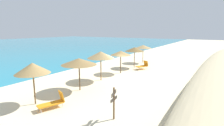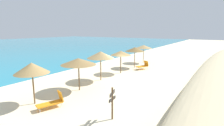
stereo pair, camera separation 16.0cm
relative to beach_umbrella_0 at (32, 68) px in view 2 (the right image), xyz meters
The scene contains 10 objects.
ground_plane 8.57m from the beach_umbrella_0, 14.86° to the right, with size 160.00×160.00×0.00m, color beige.
beach_umbrella_0 is the anchor object (origin of this frame).
beach_umbrella_1 3.51m from the beach_umbrella_0, ahead, with size 2.69×2.69×2.52m.
beach_umbrella_2 6.62m from the beach_umbrella_0, ahead, with size 2.51×2.51×2.71m.
beach_umbrella_3 9.95m from the beach_umbrella_0, ahead, with size 2.21×2.21×2.44m.
beach_umbrella_4 13.38m from the beach_umbrella_0, ahead, with size 2.34×2.34×2.55m.
beach_umbrella_5 17.02m from the beach_umbrella_0, ahead, with size 2.36×2.36×2.53m.
lounge_chair_0 13.30m from the beach_umbrella_0, ahead, with size 1.62×1.26×0.98m.
lounge_chair_1 2.43m from the beach_umbrella_0, 80.09° to the right, with size 1.64×1.05×0.95m.
wooden_signpost 5.47m from the beach_umbrella_0, 78.76° to the right, with size 0.82×0.27×1.74m.
Camera 2 is at (-14.06, -7.70, 4.62)m, focal length 27.96 mm.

